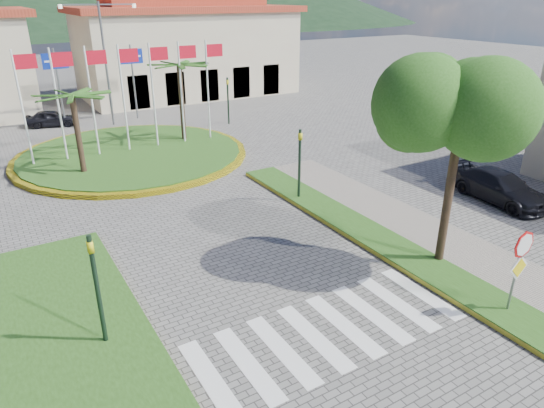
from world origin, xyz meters
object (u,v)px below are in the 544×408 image
car_dark_a (52,118)px  car_side_right (500,187)px  deciduous_tree (462,111)px  car_dark_b (189,94)px  roundabout_island (133,154)px  stop_sign (520,260)px

car_dark_a → car_side_right: 28.40m
deciduous_tree → car_dark_b: 30.45m
roundabout_island → stop_sign: (4.90, -20.04, 1.61)m
roundabout_island → deciduous_tree: 18.55m
car_dark_a → car_dark_b: 11.89m
car_dark_b → car_side_right: size_ratio=0.78×
roundabout_island → car_side_right: (12.00, -14.61, 0.47)m
car_dark_a → car_side_right: (14.74, -24.28, 0.09)m
car_dark_a → stop_sign: bearing=-149.6°
stop_sign → car_dark_b: stop_sign is taller
stop_sign → car_side_right: 9.01m
car_dark_a → car_side_right: bearing=-132.7°
car_dark_b → roundabout_island: bearing=136.7°
stop_sign → car_side_right: bearing=37.4°
deciduous_tree → car_dark_a: size_ratio=2.05×
roundabout_island → deciduous_tree: bearing=-72.1°
car_dark_b → deciduous_tree: bearing=164.5°
roundabout_island → deciduous_tree: deciduous_tree is taller
stop_sign → car_dark_a: size_ratio=0.80×
deciduous_tree → car_side_right: size_ratio=1.51×
roundabout_island → car_side_right: size_ratio=2.83×
car_side_right → stop_sign: bearing=-137.3°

